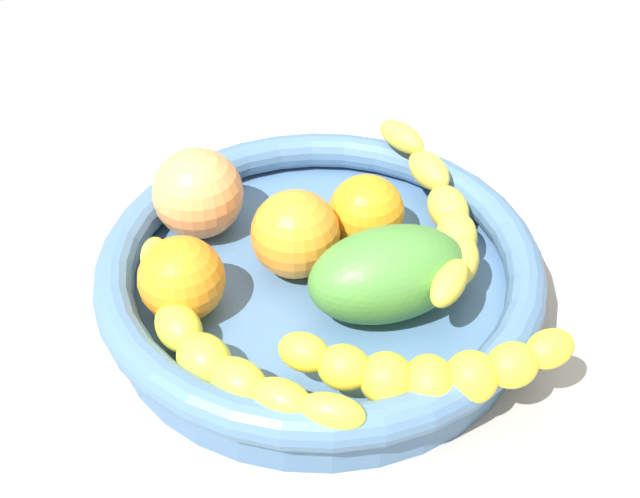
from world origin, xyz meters
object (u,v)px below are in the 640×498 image
banana_draped_left (428,371)px  peach_blush (198,193)px  orange_front (295,234)px  orange_mid_right (182,279)px  banana_draped_right (215,348)px  banana_arching_top (444,215)px  mango_green (388,274)px  fruit_bowl (320,277)px  orange_mid_left (366,212)px

banana_draped_left → peach_blush: 23.50cm
orange_front → orange_mid_right: bearing=106.6°
banana_draped_right → orange_front: 11.43cm
banana_draped_right → orange_front: size_ratio=3.13×
banana_arching_top → orange_front: orange_front is taller
orange_front → mango_green: bearing=-137.7°
fruit_bowl → banana_draped_left: (-12.46, -3.85, 2.20)cm
fruit_bowl → mango_green: bearing=-136.4°
fruit_bowl → orange_mid_left: bearing=-52.4°
fruit_bowl → orange_front: 3.74cm
fruit_bowl → peach_blush: 11.51cm
banana_arching_top → mango_green: mango_green is taller
mango_green → peach_blush: bearing=43.5°
banana_draped_left → banana_draped_right: (5.52, 12.60, -0.30)cm
banana_draped_right → orange_mid_left: size_ratio=3.55×
banana_arching_top → mango_green: (-5.47, 6.11, 0.24)cm
orange_front → peach_blush: size_ratio=0.94×
orange_front → orange_mid_left: bearing=-73.9°
fruit_bowl → banana_draped_right: 11.33cm
peach_blush → mango_green: bearing=-136.5°
peach_blush → orange_front: bearing=-135.5°
banana_draped_left → orange_mid_left: (15.90, -0.60, 0.40)cm
fruit_bowl → orange_mid_left: orange_mid_left is taller
fruit_bowl → orange_mid_left: size_ratio=5.64×
banana_draped_left → orange_mid_left: size_ratio=3.32×
orange_front → mango_green: same height
fruit_bowl → banana_draped_right: banana_draped_right is taller
mango_green → peach_blush: peach_blush is taller
banana_arching_top → mango_green: size_ratio=1.96×
peach_blush → orange_mid_right: bearing=164.6°
banana_draped_right → orange_mid_left: 16.81cm
banana_draped_left → peach_blush: bearing=29.2°
banana_draped_left → fruit_bowl: bearing=17.2°
fruit_bowl → banana_arching_top: bearing=-81.6°
fruit_bowl → banana_draped_right: bearing=128.5°
orange_mid_right → banana_draped_right: bearing=-168.1°
banana_draped_right → peach_blush: (14.98, -1.15, 1.31)cm
banana_arching_top → orange_mid_right: orange_mid_right is taller
banana_draped_left → orange_front: (14.21, 5.26, 0.78)cm
banana_arching_top → orange_front: bearing=88.6°
banana_draped_left → banana_draped_right: size_ratio=0.93×
orange_mid_left → banana_draped_left: bearing=177.8°
banana_draped_right → banana_draped_left: bearing=-113.7°
fruit_bowl → orange_mid_right: size_ratio=5.36×
orange_mid_left → orange_mid_right: orange_mid_right is taller
orange_mid_right → mango_green: 14.21cm
orange_front → peach_blush: 8.82cm
orange_mid_right → banana_arching_top: bearing=-83.4°
orange_front → orange_mid_left: (1.69, -5.86, -0.39)cm
banana_draped_left → orange_mid_left: bearing=-2.2°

